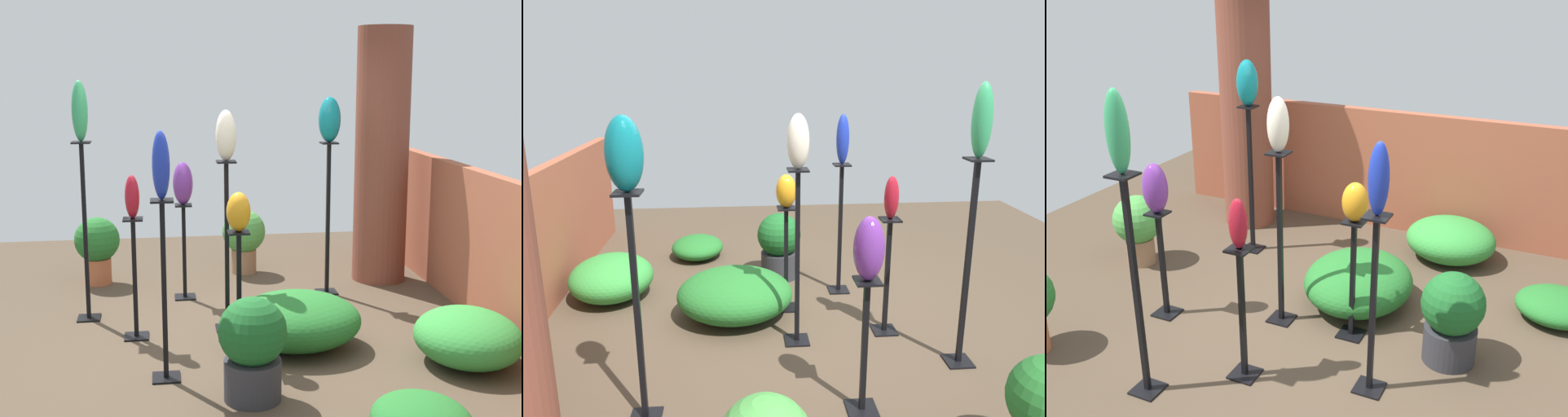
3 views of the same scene
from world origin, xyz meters
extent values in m
plane|color=#4C3D2D|center=(0.00, 0.00, 0.00)|extent=(8.00, 8.00, 0.00)
cube|color=#9E5138|center=(0.00, 2.30, 0.66)|extent=(5.60, 0.12, 1.32)
cylinder|color=brown|center=(-1.72, 1.78, 1.31)|extent=(0.55, 0.55, 2.63)
cube|color=black|center=(-1.30, 1.12, 0.01)|extent=(0.20, 0.20, 0.01)
cube|color=black|center=(-1.30, 1.12, 0.75)|extent=(0.04, 0.04, 1.51)
cube|color=black|center=(-1.30, 1.12, 1.50)|extent=(0.16, 0.16, 0.02)
cube|color=black|center=(-0.31, -0.73, 0.01)|extent=(0.20, 0.20, 0.01)
cube|color=black|center=(-0.31, -0.73, 0.51)|extent=(0.04, 0.04, 1.01)
cube|color=black|center=(-0.31, -0.73, 1.00)|extent=(0.16, 0.16, 0.02)
cube|color=black|center=(0.55, -0.49, 0.01)|extent=(0.20, 0.20, 0.01)
cube|color=black|center=(0.55, -0.49, 0.66)|extent=(0.04, 0.04, 1.31)
cube|color=black|center=(0.55, -0.49, 1.30)|extent=(0.16, 0.16, 0.02)
cube|color=black|center=(-0.41, 0.04, 0.01)|extent=(0.20, 0.20, 0.01)
cube|color=black|center=(-0.41, 0.04, 0.73)|extent=(0.04, 0.04, 1.45)
cube|color=black|center=(-0.41, 0.04, 1.45)|extent=(0.16, 0.16, 0.02)
cube|color=black|center=(-1.33, -0.29, 0.01)|extent=(0.20, 0.20, 0.01)
cube|color=black|center=(-1.33, -0.29, 0.46)|extent=(0.04, 0.04, 0.93)
cube|color=black|center=(-1.33, -0.29, 0.92)|extent=(0.16, 0.16, 0.01)
cube|color=black|center=(-0.84, -1.16, 0.01)|extent=(0.20, 0.20, 0.01)
cube|color=black|center=(-0.84, -1.16, 0.79)|extent=(0.04, 0.04, 1.59)
cube|color=black|center=(-0.84, -1.16, 1.58)|extent=(0.16, 0.16, 0.02)
cube|color=black|center=(0.20, 0.08, 0.01)|extent=(0.20, 0.20, 0.01)
cube|color=black|center=(0.20, 0.08, 0.50)|extent=(0.04, 0.04, 0.99)
cube|color=black|center=(0.20, 0.08, 0.98)|extent=(0.16, 0.16, 0.01)
ellipsoid|color=#0F727A|center=(-1.30, 1.12, 1.72)|extent=(0.20, 0.21, 0.43)
ellipsoid|color=maroon|center=(-0.31, -0.73, 1.19)|extent=(0.13, 0.12, 0.35)
ellipsoid|color=#192D9E|center=(0.55, -0.49, 1.55)|extent=(0.13, 0.12, 0.48)
ellipsoid|color=beige|center=(-0.41, 0.04, 1.66)|extent=(0.16, 0.17, 0.42)
ellipsoid|color=#6B2D8C|center=(-1.33, -0.29, 1.13)|extent=(0.21, 0.19, 0.41)
ellipsoid|color=#2D9356|center=(-0.84, -1.16, 1.85)|extent=(0.14, 0.14, 0.52)
ellipsoid|color=orange|center=(0.20, 0.08, 1.14)|extent=(0.20, 0.18, 0.30)
cylinder|color=#936B4C|center=(-2.15, 0.39, 0.13)|extent=(0.27, 0.27, 0.26)
sphere|color=#479942|center=(-2.15, 0.39, 0.46)|extent=(0.47, 0.47, 0.47)
cylinder|color=#2D2D33|center=(0.97, 0.08, 0.14)|extent=(0.39, 0.39, 0.28)
sphere|color=#195923|center=(0.97, 0.08, 0.48)|extent=(0.47, 0.47, 0.47)
cylinder|color=#B25B38|center=(-1.94, -1.16, 0.14)|extent=(0.27, 0.27, 0.27)
sphere|color=#236B28|center=(-1.94, -1.16, 0.47)|extent=(0.46, 0.46, 0.46)
ellipsoid|color=#236B28|center=(0.07, 0.55, 0.22)|extent=(0.92, 1.04, 0.44)
ellipsoid|color=#338C38|center=(0.59, 1.76, 0.21)|extent=(0.88, 0.80, 0.42)
camera|label=1|loc=(5.51, -0.50, 2.18)|focal=50.00mm
camera|label=2|loc=(-4.17, 0.48, 2.17)|focal=35.00mm
camera|label=3|loc=(1.64, -3.83, 2.75)|focal=42.00mm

